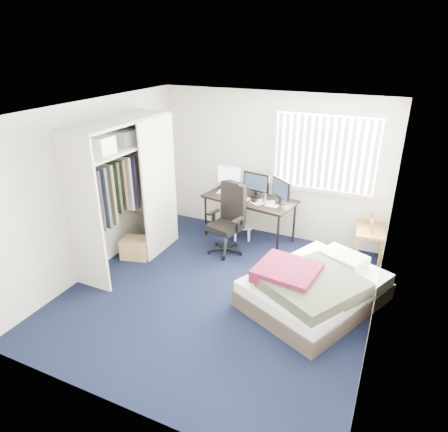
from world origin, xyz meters
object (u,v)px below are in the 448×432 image
nightstand (370,230)px  bed (313,287)px  office_chair (228,226)px  desk (250,196)px

nightstand → bed: (-0.51, -1.56, -0.25)m
office_chair → bed: 1.86m
office_chair → nightstand: 2.24m
office_chair → nightstand: bearing=17.5°
desk → bed: 2.14m
desk → nightstand: (1.98, 0.09, -0.29)m
nightstand → bed: 1.66m
office_chair → bed: bearing=-28.7°
nightstand → office_chair: bearing=-162.5°
office_chair → desk: bearing=74.7°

